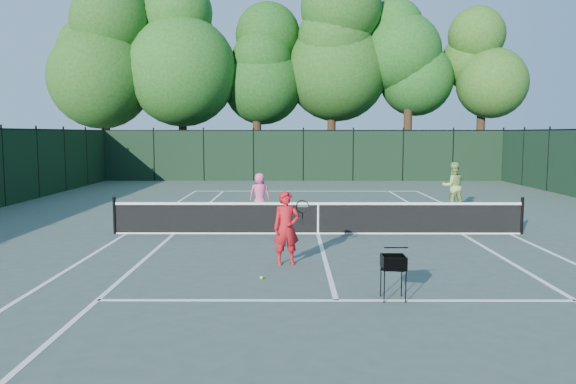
{
  "coord_description": "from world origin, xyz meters",
  "views": [
    {
      "loc": [
        -0.8,
        -15.8,
        2.87
      ],
      "look_at": [
        -0.86,
        1.0,
        1.1
      ],
      "focal_mm": 35.0,
      "sensor_mm": 36.0,
      "label": 1
    }
  ],
  "objects_px": {
    "coach": "(286,228)",
    "player_green": "(453,186)",
    "player_pink": "(260,194)",
    "loose_ball_midcourt": "(261,278)",
    "ball_hopper": "(393,263)"
  },
  "relations": [
    {
      "from": "player_pink",
      "to": "loose_ball_midcourt",
      "type": "relative_size",
      "value": 21.67
    },
    {
      "from": "player_pink",
      "to": "loose_ball_midcourt",
      "type": "bearing_deg",
      "value": 91.72
    },
    {
      "from": "player_green",
      "to": "ball_hopper",
      "type": "xyz_separation_m",
      "value": [
        -4.31,
        -11.4,
        -0.25
      ]
    },
    {
      "from": "coach",
      "to": "player_pink",
      "type": "height_order",
      "value": "coach"
    },
    {
      "from": "player_pink",
      "to": "player_green",
      "type": "relative_size",
      "value": 0.82
    },
    {
      "from": "player_pink",
      "to": "ball_hopper",
      "type": "xyz_separation_m",
      "value": [
        2.85,
        -10.22,
        -0.09
      ]
    },
    {
      "from": "coach",
      "to": "player_green",
      "type": "relative_size",
      "value": 0.9
    },
    {
      "from": "player_pink",
      "to": "loose_ball_midcourt",
      "type": "xyz_separation_m",
      "value": [
        0.51,
        -8.89,
        -0.7
      ]
    },
    {
      "from": "ball_hopper",
      "to": "coach",
      "type": "bearing_deg",
      "value": 141.37
    },
    {
      "from": "coach",
      "to": "loose_ball_midcourt",
      "type": "xyz_separation_m",
      "value": [
        -0.48,
        -1.29,
        -0.77
      ]
    },
    {
      "from": "coach",
      "to": "player_green",
      "type": "xyz_separation_m",
      "value": [
        6.17,
        8.78,
        0.09
      ]
    },
    {
      "from": "player_green",
      "to": "loose_ball_midcourt",
      "type": "relative_size",
      "value": 26.34
    },
    {
      "from": "ball_hopper",
      "to": "player_pink",
      "type": "bearing_deg",
      "value": 121.6
    },
    {
      "from": "ball_hopper",
      "to": "loose_ball_midcourt",
      "type": "xyz_separation_m",
      "value": [
        -2.34,
        1.33,
        -0.61
      ]
    },
    {
      "from": "coach",
      "to": "ball_hopper",
      "type": "distance_m",
      "value": 3.22
    }
  ]
}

